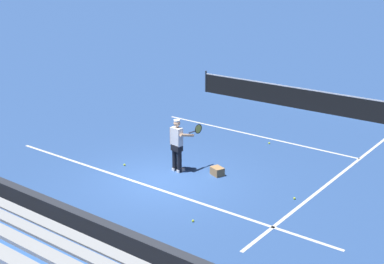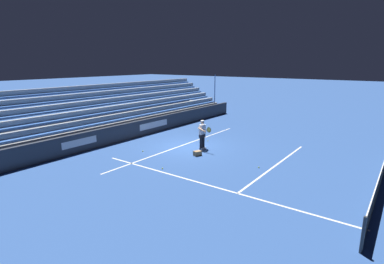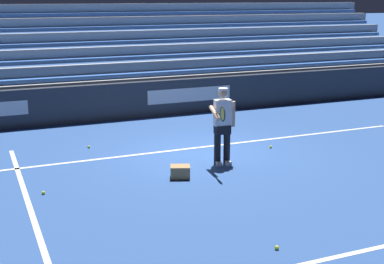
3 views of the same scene
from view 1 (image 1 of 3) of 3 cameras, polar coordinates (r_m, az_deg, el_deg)
name	(u,v)px [view 1 (image 1 of 3)]	position (r m, az deg, el deg)	size (l,w,h in m)	color
ground_plane	(162,181)	(16.36, -3.23, -5.29)	(160.00, 160.00, 0.00)	#2D5193
court_baseline_white	(151,187)	(16.01, -4.40, -5.84)	(12.00, 0.10, 0.01)	white
court_sideline_white	(342,172)	(17.63, 15.75, -4.18)	(0.10, 12.00, 0.01)	white
court_service_line_white	(255,135)	(20.56, 6.72, -0.35)	(8.22, 0.10, 0.01)	white
back_wall_sponsor_board	(45,218)	(13.45, -15.41, -8.86)	(23.91, 0.25, 1.10)	#2D333D
tennis_player	(178,145)	(16.78, -1.55, -1.36)	(0.66, 0.97, 1.71)	black
ball_box_cardboard	(217,171)	(16.76, 2.71, -4.20)	(0.40, 0.30, 0.26)	#A87F51
tennis_ball_near_player	(193,221)	(13.97, 0.11, -9.45)	(0.07, 0.07, 0.07)	#CCE533
tennis_ball_midcourt	(269,143)	(19.69, 8.23, -1.18)	(0.07, 0.07, 0.07)	#CCE533
tennis_ball_by_box	(124,165)	(17.64, -7.22, -3.49)	(0.07, 0.07, 0.07)	#CCE533
tennis_ball_far_left	(294,198)	(15.45, 10.87, -6.96)	(0.07, 0.07, 0.07)	#CCE533
tennis_net	(307,99)	(24.19, 12.14, 3.44)	(11.09, 0.09, 1.07)	#33383D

